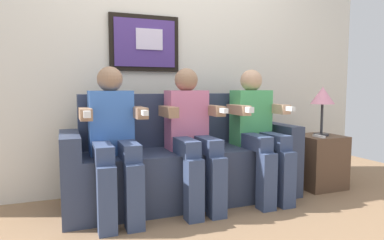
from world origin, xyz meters
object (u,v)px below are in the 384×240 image
(couch, at_px, (184,164))
(person_in_middle, at_px, (192,132))
(side_table_right, at_px, (318,161))
(spare_remote_on_table, at_px, (319,136))
(table_lamp, at_px, (323,98))
(person_on_left, at_px, (113,136))
(person_on_right, at_px, (258,128))

(couch, distance_m, person_in_middle, 0.34)
(couch, bearing_deg, side_table_right, -4.57)
(spare_remote_on_table, bearing_deg, person_in_middle, 178.27)
(couch, height_order, table_lamp, table_lamp)
(spare_remote_on_table, bearing_deg, table_lamp, 40.09)
(person_on_left, height_order, side_table_right, person_on_left)
(couch, xyz_separation_m, person_on_right, (0.61, -0.17, 0.29))
(person_on_right, distance_m, side_table_right, 0.80)
(person_on_right, relative_size, spare_remote_on_table, 8.54)
(side_table_right, bearing_deg, person_in_middle, -177.36)
(couch, xyz_separation_m, table_lamp, (1.34, -0.12, 0.55))
(spare_remote_on_table, bearing_deg, person_on_right, 176.64)
(side_table_right, xyz_separation_m, table_lamp, (0.01, -0.01, 0.61))
(couch, distance_m, table_lamp, 1.45)
(person_on_right, xyz_separation_m, side_table_right, (0.72, 0.06, -0.36))
(couch, height_order, person_on_right, person_on_right)
(person_in_middle, xyz_separation_m, side_table_right, (1.33, 0.06, -0.36))
(couch, relative_size, person_on_left, 1.76)
(person_on_left, xyz_separation_m, person_on_right, (1.21, 0.00, 0.00))
(couch, xyz_separation_m, person_in_middle, (0.00, -0.17, 0.29))
(person_on_right, bearing_deg, person_in_middle, 179.96)
(person_in_middle, relative_size, person_on_right, 1.00)
(couch, bearing_deg, person_in_middle, -89.83)
(side_table_right, distance_m, spare_remote_on_table, 0.29)
(side_table_right, bearing_deg, person_on_right, -175.11)
(person_on_right, bearing_deg, person_on_left, 180.00)
(couch, xyz_separation_m, spare_remote_on_table, (1.24, -0.20, 0.20))
(side_table_right, distance_m, table_lamp, 0.61)
(table_lamp, bearing_deg, person_on_left, -178.52)
(person_on_left, distance_m, table_lamp, 1.96)
(couch, relative_size, person_on_right, 1.76)
(person_in_middle, bearing_deg, couch, 90.17)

